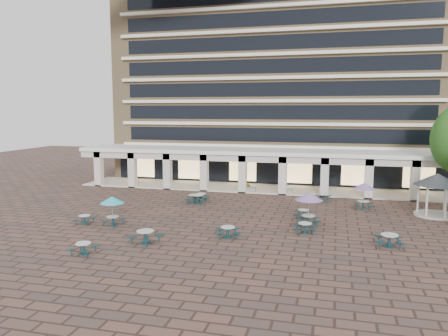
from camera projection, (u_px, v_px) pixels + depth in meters
The scene contains 20 objects.
ground at pixel (236, 223), 33.79m from camera, with size 120.00×120.00×0.00m, color brown.
apartment_building at pixel (280, 79), 56.56m from camera, with size 40.00×15.50×25.20m.
retail_arcade at pixel (266, 162), 47.60m from camera, with size 42.00×6.60×4.40m.
picnic_table_0 at pixel (84, 219), 33.51m from camera, with size 1.53×1.53×0.66m.
picnic_table_1 at pixel (83, 247), 26.47m from camera, with size 1.58×1.58×0.69m.
picnic_table_2 at pixel (228, 231), 29.93m from camera, with size 1.96×1.96×0.75m.
picnic_table_3 at pixel (389, 239), 27.89m from camera, with size 1.83×1.83×0.81m.
picnic_table_4 at pixel (112, 201), 32.94m from camera, with size 1.89×1.89×2.18m.
picnic_table_5 at pixel (145, 236), 28.59m from camera, with size 2.24×2.24×0.85m.
picnic_table_6 at pixel (309, 198), 32.83m from camera, with size 2.17×2.17×2.51m.
picnic_table_7 at pixel (304, 213), 35.43m from camera, with size 1.56×1.56×0.65m.
picnic_table_8 at pixel (198, 198), 40.77m from camera, with size 1.97×1.97×0.83m.
picnic_table_9 at pixel (193, 198), 41.33m from camera, with size 1.74×1.74×0.71m.
picnic_table_10 at pixel (305, 227), 31.01m from camera, with size 1.77×1.77×0.72m.
picnic_table_11 at pixel (364, 187), 38.27m from camera, with size 2.02×2.02×2.33m.
picnic_table_12 at pixel (201, 196), 42.29m from camera, with size 1.64×1.64×0.66m.
picnic_table_13 at pixel (324, 197), 41.75m from camera, with size 1.85×1.85×0.73m.
gazebo at pixel (437, 184), 35.73m from camera, with size 3.76×3.76×3.50m.
planter_left at pixel (249, 188), 46.49m from camera, with size 1.50×0.67×1.17m.
planter_right at pixel (285, 189), 45.54m from camera, with size 1.50×0.60×1.17m.
Camera 1 is at (7.31, -32.12, 8.71)m, focal length 35.00 mm.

